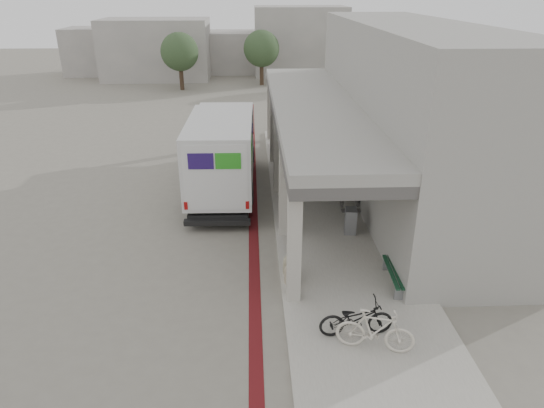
{
  "coord_description": "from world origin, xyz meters",
  "views": [
    {
      "loc": [
        0.99,
        -15.04,
        8.27
      ],
      "look_at": [
        1.63,
        -0.24,
        1.6
      ],
      "focal_mm": 32.0,
      "sensor_mm": 36.0,
      "label": 1
    }
  ],
  "objects_px": {
    "fedex_truck": "(223,151)",
    "bicycle_cream": "(375,330)",
    "utility_cabinet": "(350,221)",
    "bench": "(396,275)",
    "bicycle_black": "(356,318)"
  },
  "relations": [
    {
      "from": "utility_cabinet",
      "to": "bicycle_black",
      "type": "height_order",
      "value": "bicycle_black"
    },
    {
      "from": "utility_cabinet",
      "to": "bicycle_cream",
      "type": "height_order",
      "value": "bicycle_cream"
    },
    {
      "from": "bench",
      "to": "utility_cabinet",
      "type": "distance_m",
      "value": 3.47
    },
    {
      "from": "bench",
      "to": "bicycle_cream",
      "type": "relative_size",
      "value": 1.01
    },
    {
      "from": "bench",
      "to": "utility_cabinet",
      "type": "bearing_deg",
      "value": 104.5
    },
    {
      "from": "fedex_truck",
      "to": "bicycle_cream",
      "type": "xyz_separation_m",
      "value": [
        4.15,
        -10.57,
        -1.14
      ]
    },
    {
      "from": "fedex_truck",
      "to": "bench",
      "type": "bearing_deg",
      "value": -53.85
    },
    {
      "from": "bicycle_cream",
      "to": "fedex_truck",
      "type": "bearing_deg",
      "value": 36.88
    },
    {
      "from": "bicycle_black",
      "to": "bicycle_cream",
      "type": "height_order",
      "value": "bicycle_cream"
    },
    {
      "from": "bench",
      "to": "bicycle_cream",
      "type": "distance_m",
      "value": 3.12
    },
    {
      "from": "utility_cabinet",
      "to": "bicycle_cream",
      "type": "xyz_separation_m",
      "value": [
        -0.6,
        -6.21,
        0.12
      ]
    },
    {
      "from": "fedex_truck",
      "to": "bench",
      "type": "xyz_separation_m",
      "value": [
        5.46,
        -7.75,
        -1.4
      ]
    },
    {
      "from": "utility_cabinet",
      "to": "bicycle_black",
      "type": "relative_size",
      "value": 0.48
    },
    {
      "from": "utility_cabinet",
      "to": "fedex_truck",
      "type": "bearing_deg",
      "value": 145.18
    },
    {
      "from": "fedex_truck",
      "to": "utility_cabinet",
      "type": "xyz_separation_m",
      "value": [
        4.75,
        -4.36,
        -1.26
      ]
    }
  ]
}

